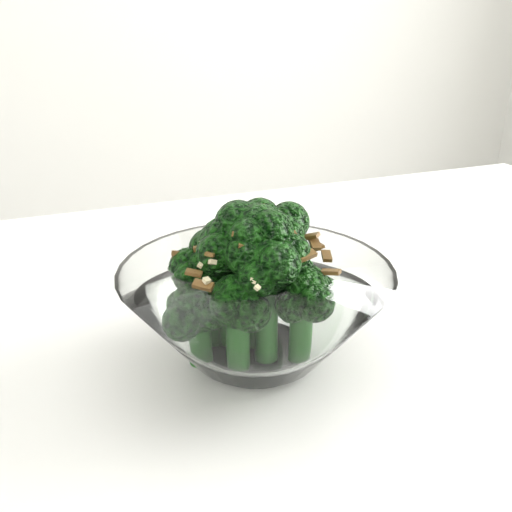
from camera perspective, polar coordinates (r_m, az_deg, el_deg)
name	(u,v)px	position (r m, az deg, el deg)	size (l,w,h in m)	color
table	(309,381)	(0.57, 5.36, -12.37)	(1.23, 0.84, 0.75)	white
broccoli_dish	(255,302)	(0.45, -0.12, -4.63)	(0.21, 0.21, 0.13)	white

